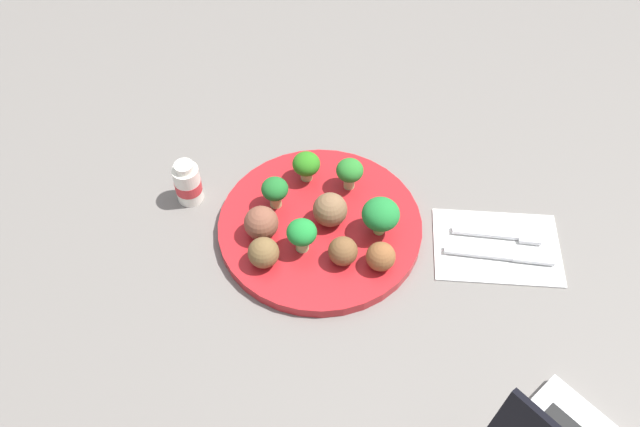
{
  "coord_description": "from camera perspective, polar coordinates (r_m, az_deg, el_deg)",
  "views": [
    {
      "loc": [
        0.1,
        -0.55,
        0.73
      ],
      "look_at": [
        0.0,
        0.0,
        0.04
      ],
      "focal_mm": 37.3,
      "sensor_mm": 36.0,
      "label": 1
    }
  ],
  "objects": [
    {
      "name": "broccoli_floret_back_right",
      "position": [
        0.86,
        -1.58,
        -1.73
      ],
      "size": [
        0.04,
        0.04,
        0.05
      ],
      "color": "#92CE83",
      "rests_on": "plate"
    },
    {
      "name": "broccoli_floret_near_rim",
      "position": [
        0.88,
        5.26,
        0.06
      ],
      "size": [
        0.05,
        0.05,
        0.06
      ],
      "color": "#93CE6A",
      "rests_on": "plate"
    },
    {
      "name": "broccoli_floret_front_right",
      "position": [
        0.94,
        -1.18,
        4.21
      ],
      "size": [
        0.04,
        0.04,
        0.05
      ],
      "color": "#9ABA73",
      "rests_on": "plate"
    },
    {
      "name": "meatball_mid_right",
      "position": [
        0.86,
        5.23,
        -3.7
      ],
      "size": [
        0.04,
        0.04,
        0.04
      ],
      "primitive_type": "sphere",
      "color": "brown",
      "rests_on": "plate"
    },
    {
      "name": "meatball_back_left",
      "position": [
        0.89,
        0.87,
        0.33
      ],
      "size": [
        0.05,
        0.05,
        0.05
      ],
      "primitive_type": "sphere",
      "color": "brown",
      "rests_on": "plate"
    },
    {
      "name": "meatball_mid_left",
      "position": [
        0.88,
        -5.06,
        -0.82
      ],
      "size": [
        0.05,
        0.05,
        0.05
      ],
      "primitive_type": "sphere",
      "color": "brown",
      "rests_on": "plate"
    },
    {
      "name": "broccoli_floret_mid_right",
      "position": [
        0.91,
        -3.89,
        2.01
      ],
      "size": [
        0.04,
        0.04,
        0.05
      ],
      "color": "#A1B96F",
      "rests_on": "plate"
    },
    {
      "name": "meatball_front_right",
      "position": [
        0.86,
        1.98,
        -3.24
      ],
      "size": [
        0.04,
        0.04,
        0.04
      ],
      "primitive_type": "sphere",
      "color": "brown",
      "rests_on": "plate"
    },
    {
      "name": "plate",
      "position": [
        0.92,
        0.0,
        -1.1
      ],
      "size": [
        0.28,
        0.28,
        0.02
      ],
      "primitive_type": "cylinder",
      "color": "red",
      "rests_on": "ground_plane"
    },
    {
      "name": "ground_plane",
      "position": [
        0.92,
        0.0,
        -1.41
      ],
      "size": [
        4.0,
        4.0,
        0.0
      ],
      "primitive_type": "plane",
      "color": "slate"
    },
    {
      "name": "napkin",
      "position": [
        0.93,
        14.93,
        -2.73
      ],
      "size": [
        0.18,
        0.14,
        0.01
      ],
      "primitive_type": "cube",
      "rotation": [
        0.0,
        0.0,
        0.11
      ],
      "color": "white",
      "rests_on": "ground_plane"
    },
    {
      "name": "meatball_center",
      "position": [
        0.86,
        -4.87,
        -3.36
      ],
      "size": [
        0.04,
        0.04,
        0.04
      ],
      "primitive_type": "sphere",
      "color": "brown",
      "rests_on": "plate"
    },
    {
      "name": "fork",
      "position": [
        0.94,
        15.36,
        -1.71
      ],
      "size": [
        0.12,
        0.02,
        0.01
      ],
      "color": "silver",
      "rests_on": "napkin"
    },
    {
      "name": "broccoli_floret_center",
      "position": [
        0.93,
        2.57,
        3.63
      ],
      "size": [
        0.04,
        0.04,
        0.05
      ],
      "color": "#9EBF7C",
      "rests_on": "plate"
    },
    {
      "name": "knife",
      "position": [
        0.92,
        15.53,
        -3.49
      ],
      "size": [
        0.15,
        0.02,
        0.01
      ],
      "color": "silver",
      "rests_on": "napkin"
    },
    {
      "name": "yogurt_bottle",
      "position": [
        0.95,
        -11.28,
        2.57
      ],
      "size": [
        0.04,
        0.04,
        0.07
      ],
      "color": "white",
      "rests_on": "ground_plane"
    }
  ]
}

